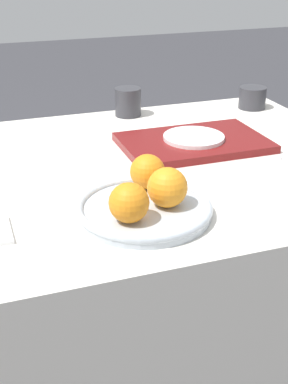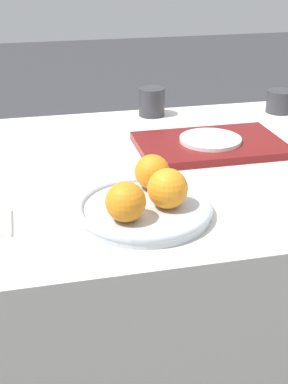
{
  "view_description": "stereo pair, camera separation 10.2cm",
  "coord_description": "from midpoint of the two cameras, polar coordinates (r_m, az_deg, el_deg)",
  "views": [
    {
      "loc": [
        -0.22,
        -1.12,
        1.22
      ],
      "look_at": [
        0.09,
        -0.25,
        0.77
      ],
      "focal_mm": 50.0,
      "sensor_mm": 36.0,
      "label": 1
    },
    {
      "loc": [
        -0.12,
        -1.15,
        1.22
      ],
      "look_at": [
        0.09,
        -0.25,
        0.77
      ],
      "focal_mm": 50.0,
      "sensor_mm": 36.0,
      "label": 2
    }
  ],
  "objects": [
    {
      "name": "orange_2",
      "position": [
        1.1,
        3.54,
        2.1
      ],
      "size": [
        0.07,
        0.07,
        0.07
      ],
      "color": "orange",
      "rests_on": "fruit_platter"
    },
    {
      "name": "orange_0",
      "position": [
        0.97,
        1.04,
        -1.14
      ],
      "size": [
        0.08,
        0.08,
        0.08
      ],
      "color": "orange",
      "rests_on": "fruit_platter"
    },
    {
      "name": "serving_tray",
      "position": [
        1.39,
        9.18,
        4.93
      ],
      "size": [
        0.37,
        0.24,
        0.02
      ],
      "color": "maroon",
      "rests_on": "table"
    },
    {
      "name": "cup_3",
      "position": [
        1.74,
        16.0,
        9.25
      ],
      "size": [
        0.08,
        0.08,
        0.07
      ],
      "color": "#333338",
      "rests_on": "table"
    },
    {
      "name": "cup_2",
      "position": [
        1.64,
        2.65,
        9.56
      ],
      "size": [
        0.08,
        0.08,
        0.08
      ],
      "color": "#333338",
      "rests_on": "table"
    },
    {
      "name": "table",
      "position": [
        1.43,
        -3.73,
        -11.15
      ],
      "size": [
        1.52,
        0.89,
        0.72
      ],
      "color": "silver",
      "rests_on": "ground_plane"
    },
    {
      "name": "orange_1",
      "position": [
        1.03,
        5.4,
        0.31
      ],
      "size": [
        0.08,
        0.08,
        0.08
      ],
      "color": "orange",
      "rests_on": "fruit_platter"
    },
    {
      "name": "fruit_platter",
      "position": [
        1.04,
        2.82,
        -1.9
      ],
      "size": [
        0.27,
        0.27,
        0.03
      ],
      "color": "#B2BCC6",
      "rests_on": "table"
    },
    {
      "name": "side_plate",
      "position": [
        1.39,
        9.22,
        5.51
      ],
      "size": [
        0.16,
        0.16,
        0.01
      ],
      "color": "white",
      "rests_on": "serving_tray"
    }
  ]
}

